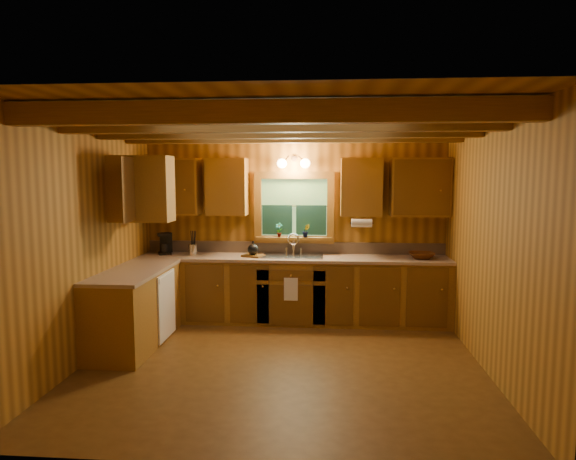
{
  "coord_description": "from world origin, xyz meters",
  "views": [
    {
      "loc": [
        0.48,
        -5.13,
        2.01
      ],
      "look_at": [
        0.0,
        0.8,
        1.35
      ],
      "focal_mm": 31.3,
      "sensor_mm": 36.0,
      "label": 1
    }
  ],
  "objects_px": {
    "sink": "(293,260)",
    "cutting_board": "(253,256)",
    "coffee_maker": "(165,244)",
    "wicker_basket": "(422,256)"
  },
  "relations": [
    {
      "from": "cutting_board",
      "to": "coffee_maker",
      "type": "bearing_deg",
      "value": -163.79
    },
    {
      "from": "coffee_maker",
      "to": "sink",
      "type": "bearing_deg",
      "value": -26.91
    },
    {
      "from": "sink",
      "to": "cutting_board",
      "type": "bearing_deg",
      "value": -172.74
    },
    {
      "from": "cutting_board",
      "to": "sink",
      "type": "bearing_deg",
      "value": 29.58
    },
    {
      "from": "coffee_maker",
      "to": "wicker_basket",
      "type": "distance_m",
      "value": 3.52
    },
    {
      "from": "coffee_maker",
      "to": "cutting_board",
      "type": "height_order",
      "value": "coffee_maker"
    },
    {
      "from": "coffee_maker",
      "to": "wicker_basket",
      "type": "xyz_separation_m",
      "value": [
        3.52,
        -0.12,
        -0.1
      ]
    },
    {
      "from": "sink",
      "to": "wicker_basket",
      "type": "relative_size",
      "value": 2.4
    },
    {
      "from": "cutting_board",
      "to": "wicker_basket",
      "type": "relative_size",
      "value": 0.81
    },
    {
      "from": "sink",
      "to": "cutting_board",
      "type": "height_order",
      "value": "sink"
    }
  ]
}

